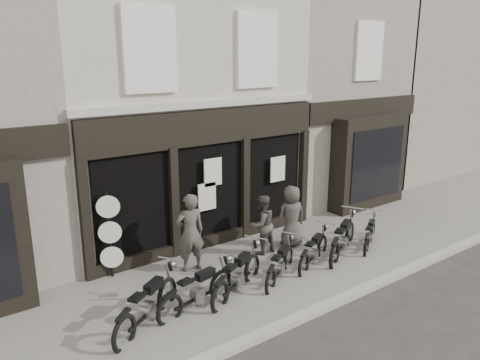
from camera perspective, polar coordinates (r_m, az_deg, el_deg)
ground_plane at (r=11.23m, az=4.94°, el=-13.09°), size 90.00×90.00×0.00m
pavement at (r=11.81m, az=2.01°, el=-11.22°), size 30.00×4.20×0.12m
kerb at (r=10.42m, az=9.67°, el=-15.24°), size 30.00×0.25×0.13m
central_building at (r=14.92m, az=-10.21°, el=10.17°), size 7.30×6.22×8.34m
neighbour_right at (r=18.60m, az=7.95°, el=11.04°), size 5.60×6.73×8.34m
filler_right at (r=25.04m, az=21.52°, el=11.28°), size 11.00×6.00×8.20m
motorcycle_0 at (r=9.75m, az=-11.16°, el=-15.08°), size 2.04×1.47×1.09m
motorcycle_1 at (r=10.19m, az=-5.19°, el=-13.59°), size 2.13×0.76×1.03m
motorcycle_2 at (r=10.71m, az=-0.31°, el=-11.91°), size 2.09×1.28×1.08m
motorcycle_3 at (r=11.40m, az=4.90°, el=-10.52°), size 1.78×1.24×0.95m
motorcycle_4 at (r=12.24m, az=8.97°, el=-8.80°), size 1.85×1.08×0.95m
motorcycle_5 at (r=12.90m, az=12.41°, el=-7.35°), size 2.16×1.36×1.13m
motorcycle_6 at (r=13.67m, az=15.54°, el=-6.65°), size 1.70×1.18×0.91m
man_left at (r=11.50m, az=-6.09°, el=-6.38°), size 0.79×0.58×1.96m
man_centre at (r=12.47m, az=2.71°, el=-5.44°), size 0.80×0.63×1.61m
man_right at (r=12.99m, az=6.26°, el=-4.40°), size 0.94×0.71×1.72m
advert_sign_post at (r=11.50m, az=-15.56°, el=-6.94°), size 0.52×0.35×2.23m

